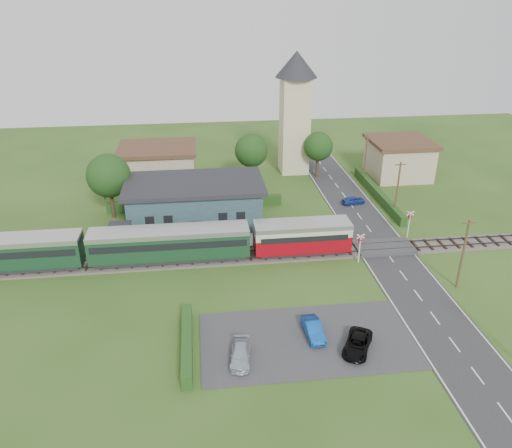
{
  "coord_description": "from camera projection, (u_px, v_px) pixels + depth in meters",
  "views": [
    {
      "loc": [
        -9.41,
        -43.3,
        25.68
      ],
      "look_at": [
        -3.65,
        4.0,
        2.86
      ],
      "focal_mm": 35.0,
      "sensor_mm": 36.0,
      "label": 1
    }
  ],
  "objects": [
    {
      "name": "streetlamp_west",
      "position": [
        102.0,
        178.0,
        65.08
      ],
      "size": [
        0.3,
        0.3,
        5.15
      ],
      "color": "#3F3F47",
      "rests_on": "ground"
    },
    {
      "name": "utility_pole_d",
      "position": [
        366.0,
        158.0,
        70.56
      ],
      "size": [
        1.4,
        0.22,
        7.0
      ],
      "color": "#473321",
      "rests_on": "ground"
    },
    {
      "name": "car_park_dark",
      "position": [
        357.0,
        344.0,
        38.6
      ],
      "size": [
        3.48,
        4.34,
        1.1
      ],
      "primitive_type": "imported",
      "rotation": [
        0.0,
        0.0,
        -0.49
      ],
      "color": "black",
      "rests_on": "car_park"
    },
    {
      "name": "house_east",
      "position": [
        399.0,
        158.0,
        73.34
      ],
      "size": [
        8.8,
        8.8,
        5.5
      ],
      "color": "tan",
      "rests_on": "ground"
    },
    {
      "name": "car_park",
      "position": [
        307.0,
        340.0,
        39.96
      ],
      "size": [
        17.0,
        9.0,
        0.08
      ],
      "primitive_type": "cube",
      "color": "#333335",
      "rests_on": "ground"
    },
    {
      "name": "crossing_deck",
      "position": [
        384.0,
        247.0,
        53.66
      ],
      "size": [
        6.2,
        3.4,
        0.45
      ],
      "primitive_type": "cube",
      "color": "#333335",
      "rests_on": "ground"
    },
    {
      "name": "equipment_hut",
      "position": [
        120.0,
        236.0,
        52.82
      ],
      "size": [
        2.3,
        2.3,
        2.55
      ],
      "color": "beige",
      "rests_on": "platform"
    },
    {
      "name": "tree_a",
      "position": [
        109.0,
        176.0,
        58.91
      ],
      "size": [
        5.2,
        5.2,
        8.0
      ],
      "color": "#332316",
      "rests_on": "ground"
    },
    {
      "name": "road",
      "position": [
        390.0,
        258.0,
        51.96
      ],
      "size": [
        6.0,
        70.0,
        0.05
      ],
      "primitive_type": "cube",
      "color": "#28282B",
      "rests_on": "ground"
    },
    {
      "name": "hedge_carpark",
      "position": [
        187.0,
        343.0,
        38.68
      ],
      "size": [
        0.8,
        9.0,
        1.2
      ],
      "primitive_type": "cube",
      "color": "#193814",
      "rests_on": "ground"
    },
    {
      "name": "crossing_signal_far",
      "position": [
        409.0,
        220.0,
        55.37
      ],
      "size": [
        0.84,
        0.28,
        3.28
      ],
      "color": "silver",
      "rests_on": "ground"
    },
    {
      "name": "car_park_blue",
      "position": [
        313.0,
        329.0,
        40.18
      ],
      "size": [
        1.43,
        3.61,
        1.17
      ],
      "primitive_type": "imported",
      "rotation": [
        0.0,
        0.0,
        0.05
      ],
      "color": "#0B47A3",
      "rests_on": "car_park"
    },
    {
      "name": "tree_b",
      "position": [
        251.0,
        151.0,
        69.09
      ],
      "size": [
        4.6,
        4.6,
        7.34
      ],
      "color": "#332316",
      "rests_on": "ground"
    },
    {
      "name": "pedestrian_far",
      "position": [
        137.0,
        242.0,
        52.54
      ],
      "size": [
        0.67,
        0.83,
        1.6
      ],
      "primitive_type": "imported",
      "rotation": [
        0.0,
        0.0,
        1.49
      ],
      "color": "gray",
      "rests_on": "platform"
    },
    {
      "name": "tree_c",
      "position": [
        318.0,
        147.0,
        72.13
      ],
      "size": [
        4.2,
        4.2,
        6.78
      ],
      "color": "#332316",
      "rests_on": "ground"
    },
    {
      "name": "station_building",
      "position": [
        195.0,
        203.0,
        58.47
      ],
      "size": [
        16.0,
        9.0,
        5.3
      ],
      "color": "#2E4045",
      "rests_on": "ground"
    },
    {
      "name": "streetlamp_east",
      "position": [
        366.0,
        151.0,
        75.49
      ],
      "size": [
        0.3,
        0.3,
        5.15
      ],
      "color": "#3F3F47",
      "rests_on": "ground"
    },
    {
      "name": "church_tower",
      "position": [
        295.0,
        104.0,
        72.08
      ],
      "size": [
        6.0,
        6.0,
        17.6
      ],
      "color": "beige",
      "rests_on": "ground"
    },
    {
      "name": "car_park_silver",
      "position": [
        240.0,
        354.0,
        37.53
      ],
      "size": [
        1.95,
        3.77,
        1.05
      ],
      "primitive_type": "imported",
      "rotation": [
        0.0,
        0.0,
        -0.14
      ],
      "color": "#ABB7C2",
      "rests_on": "car_park"
    },
    {
      "name": "hedge_roadside",
      "position": [
        378.0,
        194.0,
        66.49
      ],
      "size": [
        0.8,
        18.0,
        1.2
      ],
      "primitive_type": "cube",
      "color": "#193814",
      "rests_on": "ground"
    },
    {
      "name": "house_west",
      "position": [
        158.0,
        165.0,
        70.42
      ],
      "size": [
        10.8,
        8.8,
        5.5
      ],
      "color": "tan",
      "rests_on": "ground"
    },
    {
      "name": "utility_pole_c",
      "position": [
        397.0,
        189.0,
        59.82
      ],
      "size": [
        1.4,
        0.22,
        7.0
      ],
      "color": "#473321",
      "rests_on": "ground"
    },
    {
      "name": "train",
      "position": [
        138.0,
        245.0,
        50.0
      ],
      "size": [
        43.2,
        2.9,
        3.4
      ],
      "color": "#232328",
      "rests_on": "ground"
    },
    {
      "name": "pedestrian_near",
      "position": [
        266.0,
        232.0,
        54.38
      ],
      "size": [
        0.73,
        0.52,
        1.87
      ],
      "primitive_type": "imported",
      "rotation": [
        0.0,
        0.0,
        3.03
      ],
      "color": "gray",
      "rests_on": "platform"
    },
    {
      "name": "crossing_signal_near",
      "position": [
        360.0,
        244.0,
        50.29
      ],
      "size": [
        0.84,
        0.28,
        3.28
      ],
      "color": "silver",
      "rests_on": "ground"
    },
    {
      "name": "ground",
      "position": [
        296.0,
        264.0,
        50.88
      ],
      "size": [
        120.0,
        120.0,
        0.0
      ],
      "primitive_type": "plane",
      "color": "#2D4C19"
    },
    {
      "name": "railway_track",
      "position": [
        293.0,
        254.0,
        52.62
      ],
      "size": [
        76.0,
        3.2,
        0.49
      ],
      "color": "#4C443D",
      "rests_on": "ground"
    },
    {
      "name": "car_on_road",
      "position": [
        353.0,
        200.0,
        64.6
      ],
      "size": [
        3.19,
        1.79,
        1.02
      ],
      "primitive_type": "imported",
      "rotation": [
        0.0,
        0.0,
        1.77
      ],
      "color": "navy",
      "rests_on": "road"
    },
    {
      "name": "utility_pole_b",
      "position": [
        463.0,
        253.0,
        45.49
      ],
      "size": [
        1.4,
        0.22,
        7.0
      ],
      "color": "#473321",
      "rests_on": "ground"
    },
    {
      "name": "platform",
      "position": [
        197.0,
        244.0,
        54.35
      ],
      "size": [
        30.0,
        3.0,
        0.45
      ],
      "primitive_type": "cube",
      "color": "gray",
      "rests_on": "ground"
    },
    {
      "name": "hedge_station",
      "position": [
        196.0,
        204.0,
        63.39
      ],
      "size": [
        22.0,
        0.8,
        1.3
      ],
      "primitive_type": "cube",
      "color": "#193814",
      "rests_on": "ground"
    }
  ]
}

